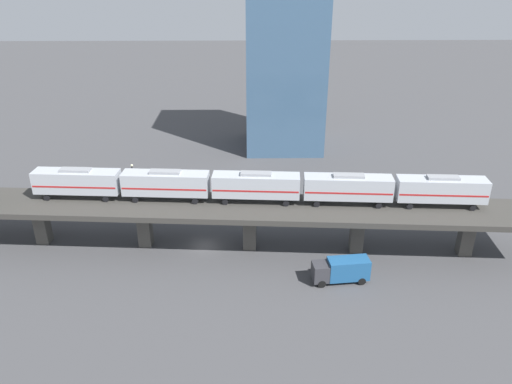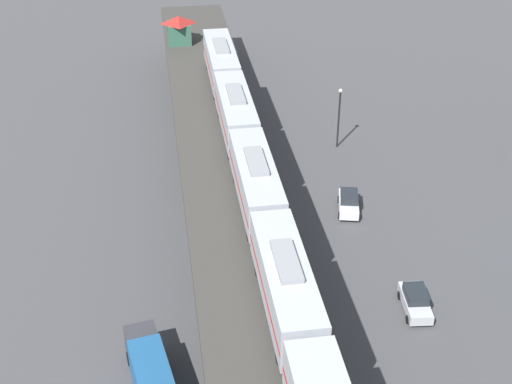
{
  "view_description": "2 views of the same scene",
  "coord_description": "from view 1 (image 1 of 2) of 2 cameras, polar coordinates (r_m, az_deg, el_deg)",
  "views": [
    {
      "loc": [
        61.81,
        6.4,
        37.5
      ],
      "look_at": [
        -0.89,
        7.39,
        8.15
      ],
      "focal_mm": 35.0,
      "sensor_mm": 36.0,
      "label": 1
    },
    {
      "loc": [
        9.29,
        53.51,
        37.47
      ],
      "look_at": [
        -0.89,
        7.39,
        8.15
      ],
      "focal_mm": 50.0,
      "sensor_mm": 36.0,
      "label": 2
    }
  ],
  "objects": [
    {
      "name": "elevated_viaduct",
      "position": [
        69.81,
        -6.2,
        -2.15
      ],
      "size": [
        14.72,
        92.36,
        6.65
      ],
      "color": "#393733",
      "rests_on": "ground"
    },
    {
      "name": "delivery_truck",
      "position": [
        64.94,
        9.75,
        -8.73
      ],
      "size": [
        3.01,
        7.4,
        3.2
      ],
      "color": "#333338",
      "rests_on": "ground"
    },
    {
      "name": "street_lamp",
      "position": [
        85.57,
        -13.84,
        1.34
      ],
      "size": [
        0.44,
        0.44,
        6.94
      ],
      "color": "black",
      "rests_on": "ground"
    },
    {
      "name": "office_tower",
      "position": [
        106.68,
        3.31,
        14.51
      ],
      "size": [
        16.0,
        16.0,
        36.0
      ],
      "color": "#3D5B7A",
      "rests_on": "ground"
    },
    {
      "name": "street_car_silver",
      "position": [
        82.85,
        4.76,
        -1.2
      ],
      "size": [
        2.51,
        4.64,
        1.89
      ],
      "color": "#B7BABF",
      "rests_on": "ground"
    },
    {
      "name": "ground_plane",
      "position": [
        72.58,
        -5.87,
        -6.18
      ],
      "size": [
        400.0,
        400.0,
        0.0
      ],
      "primitive_type": "plane",
      "color": "#424244"
    },
    {
      "name": "street_car_white",
      "position": [
        82.31,
        -5.46,
        -1.42
      ],
      "size": [
        3.01,
        4.73,
        1.89
      ],
      "color": "silver",
      "rests_on": "ground"
    },
    {
      "name": "subway_train",
      "position": [
        68.81,
        -0.0,
        0.78
      ],
      "size": [
        7.11,
        62.44,
        4.45
      ],
      "color": "#ADB2BA",
      "rests_on": "elevated_viaduct"
    }
  ]
}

